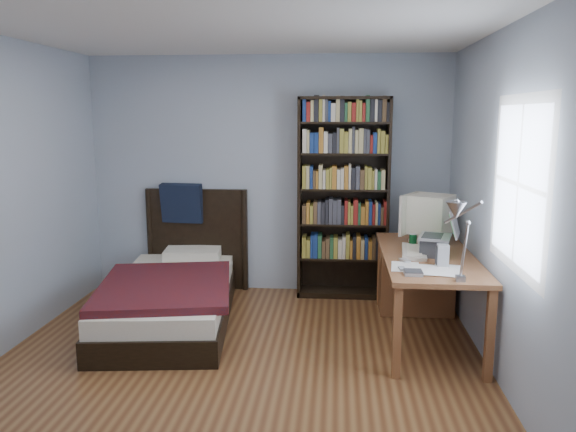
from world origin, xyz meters
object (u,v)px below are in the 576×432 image
Objects in this scene: soda_can at (413,241)px; keyboard at (414,252)px; laptop at (437,242)px; crt_monitor at (427,215)px; desk at (418,274)px; desk_lamp at (457,219)px; speaker at (443,256)px; bed at (174,291)px; bookshelf at (343,198)px.

keyboard is at bearing -94.90° from soda_can.
laptop reaches higher than keyboard.
desk is at bearing -169.55° from crt_monitor.
desk_lamp is 3.73× the size of speaker.
bed is at bearing 179.01° from keyboard.
desk_lamp is 0.29× the size of bed.
desk_lamp is 0.89m from speaker.
soda_can is 1.06m from bookshelf.
bookshelf is (-0.59, 1.07, 0.29)m from keyboard.
desk_lamp is at bearing -90.69° from desk.
soda_can is at bearing 120.90° from laptop.
bed is (-2.34, -0.23, -0.73)m from crt_monitor.
bookshelf is at bearing 126.33° from soda_can.
desk_lamp is 1.27m from keyboard.
desk is 2.66× the size of desk_lamp.
crt_monitor is at bearing 90.58° from laptop.
crt_monitor is 0.89m from speaker.
speaker is at bearing -76.69° from soda_can.
crt_monitor is 4.53× the size of soda_can.
speaker is at bearing -60.34° from keyboard.
desk_lamp is 2.34m from bookshelf.
laptop is at bearing -59.10° from soda_can.
keyboard is 2.87× the size of speaker.
speaker is at bearing -15.38° from bed.
crt_monitor reaches higher than bed.
desk_lamp is at bearing -32.13° from bed.
keyboard is 0.24× the size of bookshelf.
speaker is (0.05, -0.86, 0.40)m from desk.
desk_lamp is 1.47m from soda_can.
desk_lamp is 1.30× the size of keyboard.
desk is 9.92× the size of speaker.
laptop is 3.33× the size of soda_can.
keyboard is at bearing -109.61° from crt_monitor.
bed is (-1.58, -0.81, -0.78)m from bookshelf.
soda_can is at bearing 105.42° from speaker.
crt_monitor is at bearing 76.31° from keyboard.
desk is 1.11m from bookshelf.
soda_can is (-0.16, -0.25, -0.19)m from crt_monitor.
desk_lamp is 5.40× the size of soda_can.
crt_monitor reaches higher than desk.
keyboard is at bearing -6.91° from bed.
desk is 0.59m from keyboard.
crt_monitor is 0.96m from bookshelf.
bookshelf is (-0.71, 0.59, 0.62)m from desk.
soda_can is (-0.15, 0.62, -0.03)m from speaker.
speaker is 0.08× the size of bed.
crt_monitor is 0.24× the size of bed.
keyboard is 2.24m from bed.
bookshelf reaches higher than keyboard.
laptop is 2.30× the size of speaker.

